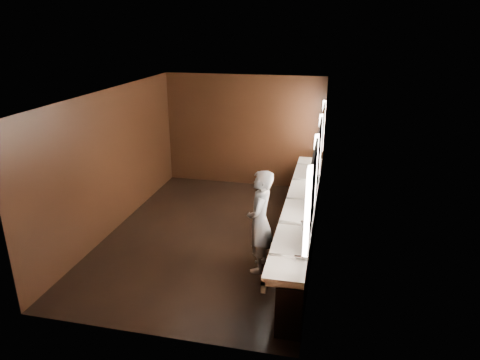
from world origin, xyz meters
name	(u,v)px	position (x,y,z in m)	size (l,w,h in m)	color
floor	(212,234)	(0.00, 0.00, 0.00)	(6.00, 6.00, 0.00)	black
ceiling	(208,93)	(0.00, 0.00, 2.80)	(4.00, 6.00, 0.02)	#2D2D2B
wall_back	(244,131)	(0.00, 3.00, 1.40)	(4.00, 0.02, 2.80)	black
wall_front	(142,243)	(0.00, -3.00, 1.40)	(4.00, 0.02, 2.80)	black
wall_left	(113,161)	(-2.00, 0.00, 1.40)	(0.02, 6.00, 2.80)	black
wall_right	(318,175)	(2.00, 0.00, 1.40)	(0.02, 6.00, 2.80)	black
sink_counter	(304,220)	(1.79, 0.00, 0.50)	(0.55, 5.40, 1.01)	black
mirror_band	(318,157)	(1.98, 0.00, 1.75)	(0.06, 5.03, 1.15)	#FEE6D0
person	(260,221)	(1.14, -1.02, 0.88)	(0.64, 0.42, 1.77)	#95BBDF
trash_bin	(289,239)	(1.58, -0.35, 0.27)	(0.35, 0.35, 0.54)	black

